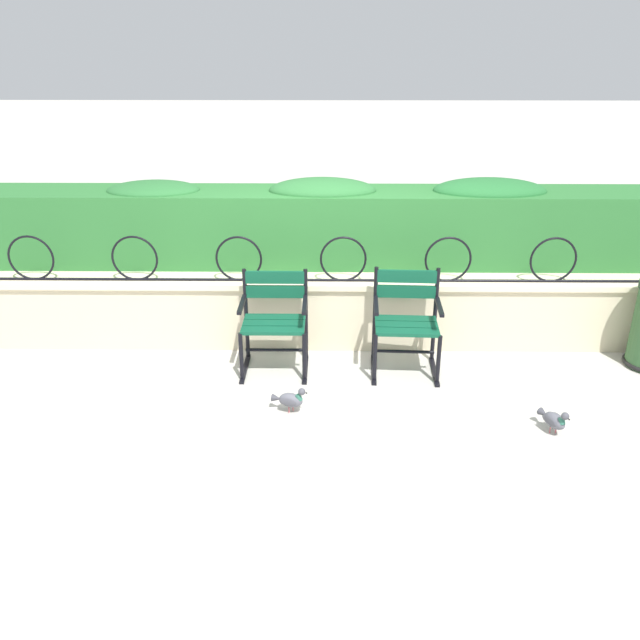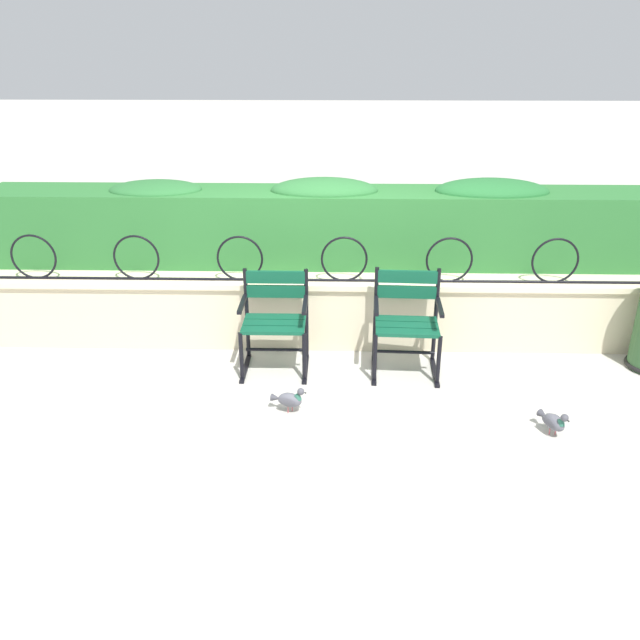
{
  "view_description": "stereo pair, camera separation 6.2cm",
  "coord_description": "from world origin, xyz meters",
  "px_view_note": "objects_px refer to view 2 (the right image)",
  "views": [
    {
      "loc": [
        0.06,
        -4.7,
        2.62
      ],
      "look_at": [
        0.0,
        0.12,
        0.55
      ],
      "focal_mm": 35.99,
      "sensor_mm": 36.0,
      "label": 1
    },
    {
      "loc": [
        0.12,
        -4.7,
        2.62
      ],
      "look_at": [
        0.0,
        0.12,
        0.55
      ],
      "focal_mm": 35.99,
      "sensor_mm": 36.0,
      "label": 2
    }
  ],
  "objects_px": {
    "park_chair_left": "(275,318)",
    "pigeon_far_side": "(554,421)",
    "pigeon_near_chairs": "(289,399)",
    "park_chair_right": "(407,320)"
  },
  "relations": [
    {
      "from": "pigeon_near_chairs",
      "to": "pigeon_far_side",
      "type": "xyz_separation_m",
      "value": [
        1.94,
        -0.27,
        0.0
      ]
    },
    {
      "from": "pigeon_near_chairs",
      "to": "pigeon_far_side",
      "type": "bearing_deg",
      "value": -7.85
    },
    {
      "from": "park_chair_left",
      "to": "park_chair_right",
      "type": "bearing_deg",
      "value": -0.95
    },
    {
      "from": "park_chair_left",
      "to": "pigeon_far_side",
      "type": "height_order",
      "value": "park_chair_left"
    },
    {
      "from": "park_chair_right",
      "to": "pigeon_near_chairs",
      "type": "xyz_separation_m",
      "value": [
        -0.96,
        -0.75,
        -0.35
      ]
    },
    {
      "from": "park_chair_left",
      "to": "pigeon_far_side",
      "type": "xyz_separation_m",
      "value": [
        2.11,
        -1.03,
        -0.35
      ]
    },
    {
      "from": "park_chair_right",
      "to": "pigeon_far_side",
      "type": "relative_size",
      "value": 3.14
    },
    {
      "from": "park_chair_left",
      "to": "park_chair_right",
      "type": "xyz_separation_m",
      "value": [
        1.13,
        -0.02,
        0.01
      ]
    },
    {
      "from": "pigeon_far_side",
      "to": "park_chair_left",
      "type": "bearing_deg",
      "value": 153.91
    },
    {
      "from": "pigeon_near_chairs",
      "to": "pigeon_far_side",
      "type": "height_order",
      "value": "same"
    }
  ]
}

